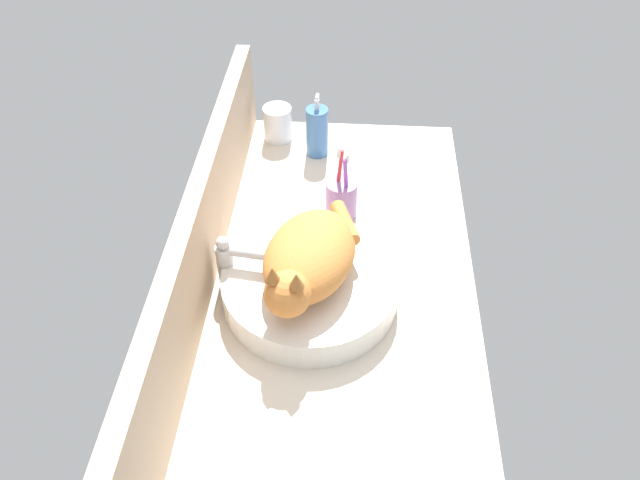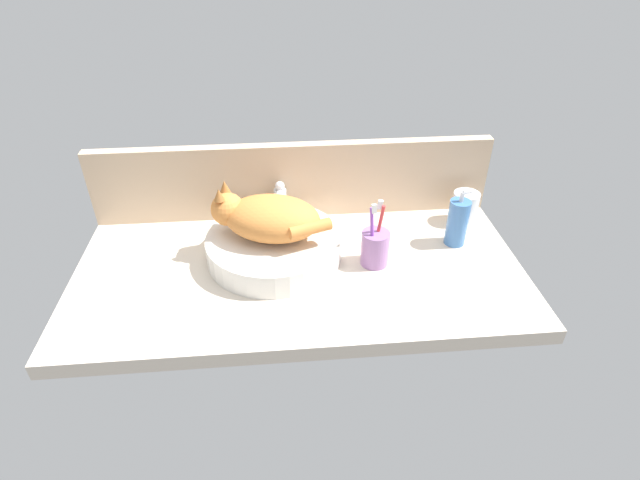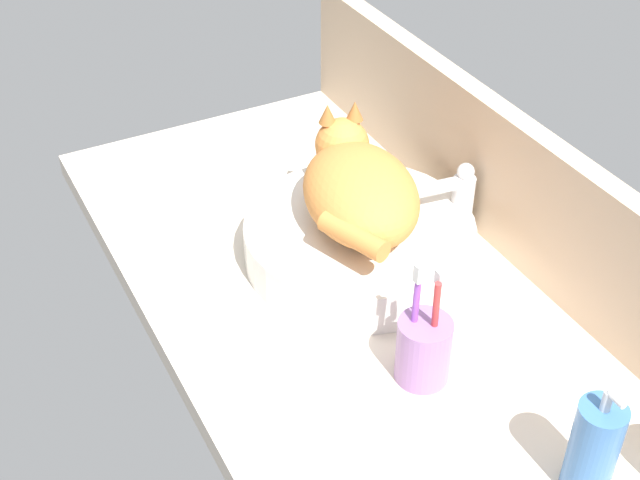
% 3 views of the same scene
% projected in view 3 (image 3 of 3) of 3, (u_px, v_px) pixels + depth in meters
% --- Properties ---
extents(ground_plane, '(1.17, 0.59, 0.04)m').
position_uv_depth(ground_plane, '(349.00, 300.00, 1.36)').
color(ground_plane, beige).
extents(backsplash_panel, '(1.17, 0.04, 0.23)m').
position_uv_depth(backsplash_panel, '(506.00, 181.00, 1.38)').
color(backsplash_panel, '#CCAD8C').
rests_on(backsplash_panel, ground_plane).
extents(sink_basin, '(0.36, 0.36, 0.07)m').
position_uv_depth(sink_basin, '(359.00, 241.00, 1.39)').
color(sink_basin, silver).
rests_on(sink_basin, ground_plane).
extents(cat, '(0.31, 0.23, 0.14)m').
position_uv_depth(cat, '(358.00, 187.00, 1.35)').
color(cat, orange).
rests_on(cat, sink_basin).
extents(faucet, '(0.04, 0.12, 0.14)m').
position_uv_depth(faucet, '(456.00, 199.00, 1.41)').
color(faucet, silver).
rests_on(faucet, ground_plane).
extents(soap_dispenser, '(0.06, 0.06, 0.17)m').
position_uv_depth(soap_dispenser, '(594.00, 448.00, 1.02)').
color(soap_dispenser, '#3F72B2').
rests_on(soap_dispenser, ground_plane).
extents(toothbrush_cup, '(0.07, 0.07, 0.19)m').
position_uv_depth(toothbrush_cup, '(424.00, 348.00, 1.18)').
color(toothbrush_cup, '#996BA8').
rests_on(toothbrush_cup, ground_plane).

